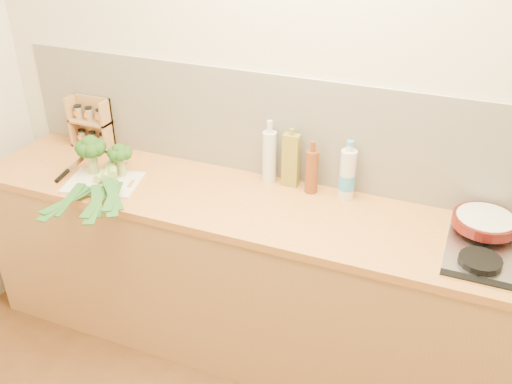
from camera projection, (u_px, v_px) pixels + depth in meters
room_shell at (306, 132)px, 2.76m from camera, size 3.50×3.50×3.50m
counter at (282, 285)px, 2.88m from camera, size 3.20×0.62×0.90m
chopping_board at (103, 182)px, 2.87m from camera, size 0.41×0.34×0.01m
broccoli_left at (91, 148)px, 2.87m from camera, size 0.16×0.16×0.21m
broccoli_right at (120, 154)px, 2.87m from camera, size 0.13×0.13×0.18m
leek_front at (97, 179)px, 2.84m from camera, size 0.10×0.69×0.04m
leek_mid at (105, 178)px, 2.81m from camera, size 0.34×0.64×0.04m
leek_back at (113, 177)px, 2.78m from camera, size 0.39×0.53×0.04m
chefs_knife at (66, 173)px, 2.95m from camera, size 0.09×0.30×0.02m
skillet at (486, 221)px, 2.45m from camera, size 0.40×0.27×0.05m
spice_rack at (92, 125)px, 3.20m from camera, size 0.24×0.10×0.29m
oil_tin at (291, 160)px, 2.79m from camera, size 0.08×0.05×0.31m
glass_bottle at (269, 156)px, 2.83m from camera, size 0.07×0.07×0.33m
amber_bottle at (312, 171)px, 2.74m from camera, size 0.06×0.06×0.27m
water_bottle at (347, 176)px, 2.69m from camera, size 0.08×0.08×0.28m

